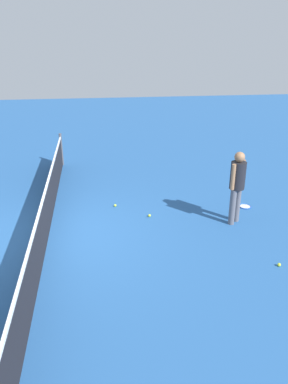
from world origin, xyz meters
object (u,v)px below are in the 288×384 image
(tennis_ball_by_net, at_px, (149,215))
(tennis_ball_midcourt, at_px, (279,265))
(player_near_side, at_px, (237,182))
(tennis_racket_near_player, at_px, (244,207))
(tennis_ball_near_player, at_px, (115,205))

(tennis_ball_by_net, distance_m, tennis_ball_midcourt, 3.21)
(player_near_side, height_order, tennis_racket_near_player, player_near_side)
(tennis_ball_near_player, bearing_deg, player_near_side, -114.96)
(tennis_racket_near_player, bearing_deg, tennis_ball_near_player, 81.81)
(player_near_side, relative_size, tennis_racket_near_player, 2.80)
(player_near_side, xyz_separation_m, tennis_ball_near_player, (1.24, 2.67, -0.98))
(player_near_side, bearing_deg, tennis_ball_by_net, 73.86)
(player_near_side, distance_m, tennis_racket_near_player, 1.39)
(tennis_ball_near_player, bearing_deg, tennis_racket_near_player, -98.19)
(player_near_side, relative_size, tennis_ball_midcourt, 25.76)
(tennis_racket_near_player, xyz_separation_m, tennis_ball_near_player, (0.47, 3.25, 0.02))
(tennis_ball_near_player, relative_size, tennis_ball_midcourt, 1.00)
(tennis_ball_near_player, xyz_separation_m, tennis_ball_midcourt, (-3.12, -2.89, 0.00))
(tennis_ball_near_player, relative_size, tennis_ball_by_net, 1.00)
(tennis_ball_near_player, bearing_deg, tennis_ball_midcourt, -137.21)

